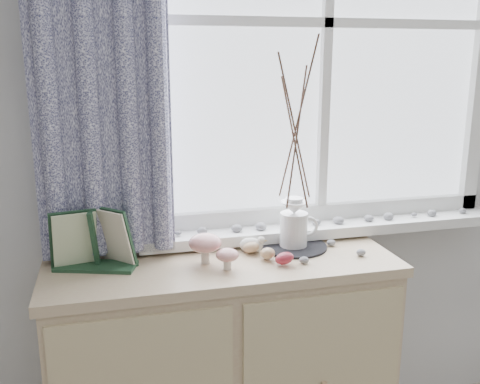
{
  "coord_description": "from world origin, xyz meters",
  "views": [
    {
      "loc": [
        -0.51,
        0.07,
        1.52
      ],
      "look_at": [
        -0.1,
        1.7,
        1.1
      ],
      "focal_mm": 40.0,
      "sensor_mm": 36.0,
      "label": 1
    }
  ],
  "objects_px": {
    "toadstool_cluster": "(211,247)",
    "botanical_book": "(94,241)",
    "twig_pitcher": "(296,129)",
    "sideboard": "(224,371)"
  },
  "relations": [
    {
      "from": "toadstool_cluster",
      "to": "twig_pitcher",
      "type": "height_order",
      "value": "twig_pitcher"
    },
    {
      "from": "botanical_book",
      "to": "toadstool_cluster",
      "type": "bearing_deg",
      "value": 12.76
    },
    {
      "from": "sideboard",
      "to": "botanical_book",
      "type": "relative_size",
      "value": 4.01
    },
    {
      "from": "botanical_book",
      "to": "toadstool_cluster",
      "type": "xyz_separation_m",
      "value": [
        0.37,
        -0.03,
        -0.04
      ]
    },
    {
      "from": "sideboard",
      "to": "twig_pitcher",
      "type": "distance_m",
      "value": 0.91
    },
    {
      "from": "botanical_book",
      "to": "twig_pitcher",
      "type": "bearing_deg",
      "value": 22.89
    },
    {
      "from": "twig_pitcher",
      "to": "toadstool_cluster",
      "type": "bearing_deg",
      "value": -157.49
    },
    {
      "from": "botanical_book",
      "to": "sideboard",
      "type": "bearing_deg",
      "value": 17.1
    },
    {
      "from": "toadstool_cluster",
      "to": "botanical_book",
      "type": "bearing_deg",
      "value": 174.67
    },
    {
      "from": "botanical_book",
      "to": "twig_pitcher",
      "type": "xyz_separation_m",
      "value": [
        0.7,
        0.06,
        0.33
      ]
    }
  ]
}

